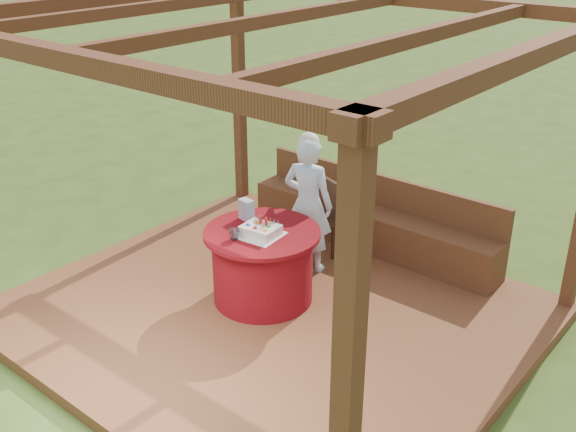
% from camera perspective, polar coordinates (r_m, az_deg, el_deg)
% --- Properties ---
extents(ground, '(60.00, 60.00, 0.00)m').
position_cam_1_polar(ground, '(6.52, -1.41, -8.74)').
color(ground, '#324D19').
rests_on(ground, ground).
extents(deck, '(4.50, 4.00, 0.12)m').
position_cam_1_polar(deck, '(6.48, -1.42, -8.30)').
color(deck, brown).
rests_on(deck, ground).
extents(pergola, '(4.50, 4.00, 2.72)m').
position_cam_1_polar(pergola, '(5.57, -1.67, 12.44)').
color(pergola, brown).
rests_on(pergola, deck).
extents(bench, '(3.00, 0.42, 0.80)m').
position_cam_1_polar(bench, '(7.54, 7.11, -0.69)').
color(bench, brown).
rests_on(bench, deck).
extents(table, '(1.10, 1.10, 0.72)m').
position_cam_1_polar(table, '(6.43, -2.16, -4.14)').
color(table, maroon).
rests_on(table, deck).
extents(chair, '(0.55, 0.55, 0.88)m').
position_cam_1_polar(chair, '(7.20, 2.49, 0.15)').
color(chair, '#341C10').
rests_on(chair, deck).
extents(elderly_woman, '(0.59, 0.46, 1.48)m').
position_cam_1_polar(elderly_woman, '(6.84, 1.71, 1.14)').
color(elderly_woman, '#ABD9FF').
rests_on(elderly_woman, deck).
extents(birthday_cake, '(0.41, 0.41, 0.17)m').
position_cam_1_polar(birthday_cake, '(6.17, -2.34, -1.23)').
color(birthday_cake, white).
rests_on(birthday_cake, table).
extents(gift_bag, '(0.15, 0.11, 0.20)m').
position_cam_1_polar(gift_bag, '(6.48, -3.54, 0.55)').
color(gift_bag, '#D187BE').
rests_on(gift_bag, table).
extents(drinking_glass, '(0.13, 0.13, 0.10)m').
position_cam_1_polar(drinking_glass, '(6.11, -4.59, -1.57)').
color(drinking_glass, silver).
rests_on(drinking_glass, table).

